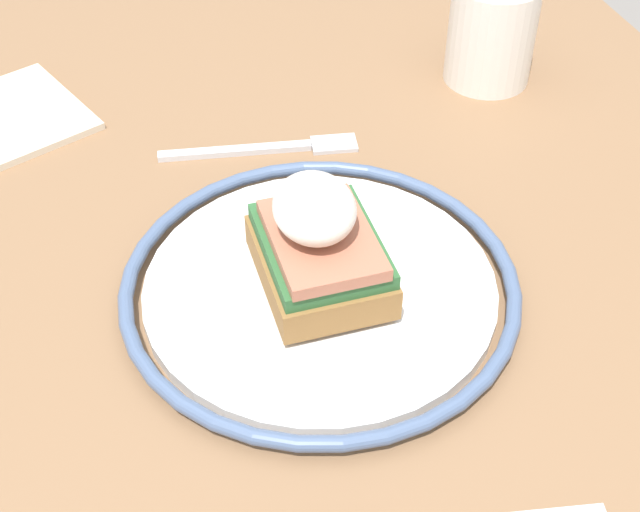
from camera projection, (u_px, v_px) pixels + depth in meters
dining_table at (307, 428)px, 0.63m from camera, size 1.14×0.83×0.72m
plate at (320, 286)px, 0.58m from camera, size 0.26×0.26×0.02m
sandwich at (319, 244)px, 0.56m from camera, size 0.10×0.08×0.08m
fork at (270, 148)px, 0.71m from camera, size 0.04×0.16×0.00m
cup at (492, 31)px, 0.76m from camera, size 0.07×0.07×0.09m
napkin at (1, 121)px, 0.73m from camera, size 0.16×0.16×0.01m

